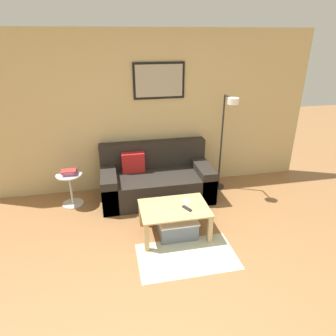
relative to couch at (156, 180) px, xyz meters
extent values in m
plane|color=olive|center=(-0.09, -2.51, -0.29)|extent=(16.00, 16.00, 0.00)
cube|color=tan|center=(-0.09, 0.46, 0.99)|extent=(5.60, 0.06, 2.55)
cube|color=black|center=(0.15, 0.41, 1.50)|extent=(0.81, 0.02, 0.56)
cube|color=#ADA38E|center=(0.15, 0.40, 1.50)|extent=(0.74, 0.01, 0.49)
cube|color=#B2B79E|center=(0.11, -1.55, -0.29)|extent=(1.18, 0.70, 0.01)
cube|color=#28231E|center=(0.01, -0.05, -0.08)|extent=(1.75, 0.88, 0.42)
cube|color=#28231E|center=(0.01, 0.29, 0.34)|extent=(1.75, 0.20, 0.43)
cube|color=#28231E|center=(-0.75, -0.05, -0.02)|extent=(0.24, 0.88, 0.54)
cube|color=#28231E|center=(0.76, -0.05, -0.02)|extent=(0.24, 0.88, 0.54)
cube|color=red|center=(-0.34, 0.12, 0.29)|extent=(0.36, 0.14, 0.32)
cube|color=tan|center=(0.06, -1.06, 0.10)|extent=(0.89, 0.62, 0.02)
cube|color=tan|center=(-0.34, -1.33, -0.10)|extent=(0.06, 0.06, 0.38)
cube|color=tan|center=(0.47, -1.33, -0.10)|extent=(0.06, 0.06, 0.38)
cube|color=tan|center=(-0.34, -0.79, -0.10)|extent=(0.06, 0.06, 0.38)
cube|color=tan|center=(0.47, -0.79, -0.10)|extent=(0.06, 0.06, 0.38)
cube|color=slate|center=(0.10, -1.08, -0.17)|extent=(0.48, 0.41, 0.23)
cube|color=silver|center=(0.10, -1.08, -0.05)|extent=(0.51, 0.43, 0.02)
cylinder|color=black|center=(1.12, 0.09, -0.28)|extent=(0.21, 0.21, 0.02)
cylinder|color=black|center=(1.12, 0.09, 0.52)|extent=(0.03, 0.03, 1.58)
cylinder|color=black|center=(1.12, -0.08, 1.31)|extent=(0.02, 0.33, 0.02)
cylinder|color=white|center=(1.12, -0.24, 1.28)|extent=(0.16, 0.16, 0.09)
cylinder|color=silver|center=(-1.33, 0.00, -0.28)|extent=(0.33, 0.33, 0.01)
cylinder|color=silver|center=(-1.33, 0.00, -0.03)|extent=(0.04, 0.04, 0.48)
cylinder|color=silver|center=(-1.33, 0.00, 0.22)|extent=(0.39, 0.39, 0.02)
cube|color=#8C4C93|center=(-1.31, 0.01, 0.24)|extent=(0.19, 0.18, 0.03)
cube|color=#8C4C93|center=(-1.31, 0.00, 0.26)|extent=(0.23, 0.18, 0.02)
cube|color=#D18438|center=(-1.31, 0.00, 0.28)|extent=(0.18, 0.19, 0.01)
cube|color=#B73333|center=(-1.32, -0.01, 0.30)|extent=(0.23, 0.18, 0.02)
cube|color=#232328|center=(0.21, -1.14, 0.12)|extent=(0.11, 0.15, 0.02)
cube|color=silver|center=(0.25, -0.96, 0.12)|extent=(0.10, 0.15, 0.01)
camera|label=1|loc=(-0.70, -4.30, 2.16)|focal=32.00mm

